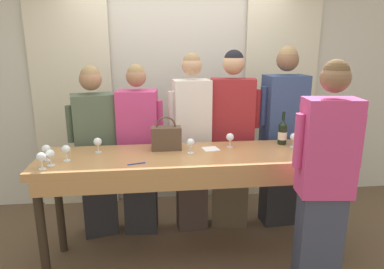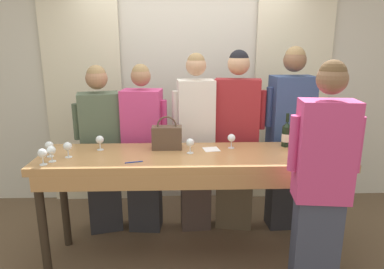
% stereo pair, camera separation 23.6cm
% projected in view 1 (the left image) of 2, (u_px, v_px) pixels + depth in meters
% --- Properties ---
extents(ground_plane, '(18.00, 18.00, 0.00)m').
position_uv_depth(ground_plane, '(193.00, 257.00, 3.14)').
color(ground_plane, brown).
extents(wall_back, '(12.00, 0.06, 2.80)m').
position_uv_depth(wall_back, '(179.00, 87.00, 4.08)').
color(wall_back, beige).
rests_on(wall_back, ground_plane).
extents(curtain_panel_left, '(0.89, 0.03, 2.69)m').
position_uv_depth(curtain_panel_left, '(73.00, 94.00, 3.89)').
color(curtain_panel_left, beige).
rests_on(curtain_panel_left, ground_plane).
extents(curtain_panel_right, '(0.89, 0.03, 2.69)m').
position_uv_depth(curtain_panel_right, '(280.00, 91.00, 4.17)').
color(curtain_panel_right, beige).
rests_on(curtain_panel_right, ground_plane).
extents(tasting_bar, '(2.56, 0.66, 1.00)m').
position_uv_depth(tasting_bar, '(193.00, 166.00, 2.89)').
color(tasting_bar, '#B27F4C').
rests_on(tasting_bar, ground_plane).
extents(wine_bottle, '(0.08, 0.08, 0.30)m').
position_uv_depth(wine_bottle, '(283.00, 133.00, 3.13)').
color(wine_bottle, black).
rests_on(wine_bottle, tasting_bar).
extents(handbag, '(0.26, 0.13, 0.29)m').
position_uv_depth(handbag, '(166.00, 138.00, 2.97)').
color(handbag, brown).
rests_on(handbag, tasting_bar).
extents(wine_glass_front_left, '(0.07, 0.07, 0.13)m').
position_uv_depth(wine_glass_front_left, '(230.00, 138.00, 3.04)').
color(wine_glass_front_left, white).
rests_on(wine_glass_front_left, tasting_bar).
extents(wine_glass_front_mid, '(0.07, 0.07, 0.13)m').
position_uv_depth(wine_glass_front_mid, '(50.00, 154.00, 2.58)').
color(wine_glass_front_mid, white).
rests_on(wine_glass_front_mid, tasting_bar).
extents(wine_glass_front_right, '(0.07, 0.07, 0.13)m').
position_uv_depth(wine_glass_front_right, '(307.00, 136.00, 3.08)').
color(wine_glass_front_right, white).
rests_on(wine_glass_front_right, tasting_bar).
extents(wine_glass_center_left, '(0.07, 0.07, 0.13)m').
position_uv_depth(wine_glass_center_left, '(41.00, 158.00, 2.50)').
color(wine_glass_center_left, white).
rests_on(wine_glass_center_left, tasting_bar).
extents(wine_glass_center_mid, '(0.07, 0.07, 0.13)m').
position_uv_depth(wine_glass_center_mid, '(294.00, 137.00, 3.05)').
color(wine_glass_center_mid, white).
rests_on(wine_glass_center_mid, tasting_bar).
extents(wine_glass_center_right, '(0.07, 0.07, 0.13)m').
position_uv_depth(wine_glass_center_right, '(66.00, 150.00, 2.69)').
color(wine_glass_center_right, white).
rests_on(wine_glass_center_right, tasting_bar).
extents(wine_glass_back_left, '(0.07, 0.07, 0.13)m').
position_uv_depth(wine_glass_back_left, '(98.00, 142.00, 2.90)').
color(wine_glass_back_left, white).
rests_on(wine_glass_back_left, tasting_bar).
extents(wine_glass_back_mid, '(0.07, 0.07, 0.13)m').
position_uv_depth(wine_glass_back_mid, '(46.00, 150.00, 2.69)').
color(wine_glass_back_mid, white).
rests_on(wine_glass_back_mid, tasting_bar).
extents(wine_glass_back_right, '(0.07, 0.07, 0.13)m').
position_uv_depth(wine_glass_back_right, '(191.00, 143.00, 2.87)').
color(wine_glass_back_right, white).
rests_on(wine_glass_back_right, tasting_bar).
extents(napkin, '(0.15, 0.15, 0.00)m').
position_uv_depth(napkin, '(211.00, 149.00, 3.01)').
color(napkin, white).
rests_on(napkin, tasting_bar).
extents(pen, '(0.14, 0.05, 0.01)m').
position_uv_depth(pen, '(137.00, 164.00, 2.63)').
color(pen, '#193399').
rests_on(pen, tasting_bar).
extents(guest_olive_jacket, '(0.50, 0.35, 1.71)m').
position_uv_depth(guest_olive_jacket, '(96.00, 152.00, 3.35)').
color(guest_olive_jacket, '#28282D').
rests_on(guest_olive_jacket, ground_plane).
extents(guest_pink_top, '(0.49, 0.31, 1.72)m').
position_uv_depth(guest_pink_top, '(139.00, 151.00, 3.39)').
color(guest_pink_top, '#28282D').
rests_on(guest_pink_top, ground_plane).
extents(guest_cream_sweater, '(0.47, 0.27, 1.82)m').
position_uv_depth(guest_cream_sweater, '(192.00, 142.00, 3.44)').
color(guest_cream_sweater, '#473833').
rests_on(guest_cream_sweater, ground_plane).
extents(guest_striped_shirt, '(0.56, 0.28, 1.85)m').
position_uv_depth(guest_striped_shirt, '(231.00, 139.00, 3.48)').
color(guest_striped_shirt, brown).
rests_on(guest_striped_shirt, ground_plane).
extents(guest_navy_coat, '(0.52, 0.30, 1.88)m').
position_uv_depth(guest_navy_coat, '(282.00, 137.00, 3.54)').
color(guest_navy_coat, '#28282D').
rests_on(guest_navy_coat, ground_plane).
extents(host_pouring, '(0.48, 0.26, 1.80)m').
position_uv_depth(host_pouring, '(324.00, 184.00, 2.41)').
color(host_pouring, '#383D51').
rests_on(host_pouring, ground_plane).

